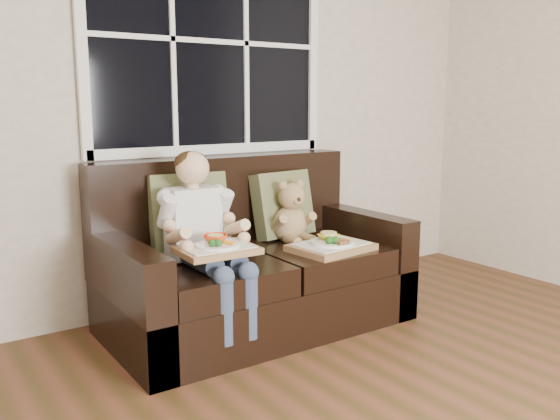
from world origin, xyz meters
TOP-DOWN VIEW (x-y plane):
  - window_back at (0.07, 2.48)m, footprint 1.62×0.04m
  - loveseat at (0.07, 2.02)m, footprint 1.70×0.92m
  - pillow_left at (-0.25, 2.17)m, footprint 0.46×0.25m
  - pillow_right at (0.40, 2.17)m, footprint 0.43×0.23m
  - child at (-0.31, 1.90)m, footprint 0.40×0.60m
  - teddy_bear at (0.37, 2.04)m, footprint 0.24×0.30m
  - tray_left at (-0.32, 1.70)m, footprint 0.39×0.30m
  - tray_right at (0.42, 1.71)m, footprint 0.47×0.38m

SIDE VIEW (x-z plane):
  - loveseat at x=0.07m, z-range -0.17..0.79m
  - tray_right at x=0.42m, z-range 0.43..0.53m
  - tray_left at x=-0.32m, z-range 0.53..0.62m
  - teddy_bear at x=0.37m, z-range 0.41..0.80m
  - child at x=-0.31m, z-range 0.20..1.10m
  - pillow_right at x=0.40m, z-range 0.44..0.86m
  - pillow_left at x=-0.25m, z-range 0.44..0.90m
  - window_back at x=0.07m, z-range 0.96..2.33m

